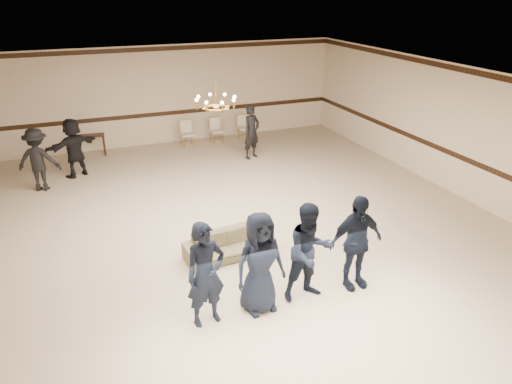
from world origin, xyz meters
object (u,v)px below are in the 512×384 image
boy_a (206,275)px  boy_b (260,263)px  settee (229,244)px  adult_right (252,132)px  boy_c (310,252)px  adult_left (38,160)px  adult_mid (74,148)px  chandelier (216,92)px  boy_d (356,242)px  banquet_chair_mid (217,131)px  console_table (92,145)px  banquet_chair_right (244,128)px  banquet_chair_left (188,134)px

boy_a → boy_b: size_ratio=1.00×
settee → adult_right: 5.90m
boy_c → adult_right: (1.72, 7.07, -0.05)m
adult_left → adult_mid: (0.90, 0.70, 0.00)m
chandelier → boy_c: bearing=-83.0°
adult_left → boy_d: bearing=146.3°
adult_right → banquet_chair_mid: (-0.55, 1.83, -0.40)m
boy_d → adult_right: 7.12m
adult_mid → boy_d: bearing=91.6°
boy_a → chandelier: bearing=60.7°
boy_d → boy_b: bearing=179.5°
boy_c → boy_a: bearing=178.4°
banquet_chair_mid → console_table: banquet_chair_mid is taller
boy_d → settee: (-1.73, 1.78, -0.62)m
adult_left → banquet_chair_mid: (5.45, 2.13, -0.40)m
settee → banquet_chair_mid: (2.00, 7.12, 0.17)m
adult_left → adult_right: same height
boy_b → boy_c: size_ratio=1.00×
boy_d → console_table: size_ratio=2.18×
adult_left → adult_mid: 1.14m
chandelier → boy_b: size_ratio=0.54×
adult_left → boy_a: bearing=129.0°
chandelier → adult_left: chandelier is taller
boy_a → banquet_chair_right: (3.97, 8.90, -0.45)m
adult_left → banquet_chair_left: 4.95m
banquet_chair_left → boy_b: bearing=-92.2°
boy_c → settee: bearing=113.3°
boy_b → boy_c: (0.90, 0.00, 0.00)m
banquet_chair_mid → boy_c: bearing=-101.3°
adult_right → banquet_chair_right: size_ratio=1.95×
chandelier → adult_left: bearing=140.4°
banquet_chair_right → adult_mid: bearing=-162.8°
boy_a → boy_c: (1.80, 0.00, 0.00)m
boy_d → console_table: bearing=111.8°
settee → adult_mid: adult_mid is taller
console_table → banquet_chair_right: bearing=3.1°
boy_d → settee: 2.56m
chandelier → banquet_chair_mid: (1.61, 5.30, -2.45)m
adult_mid → banquet_chair_right: adult_mid is taller
adult_right → banquet_chair_right: bearing=51.1°
boy_b → adult_right: size_ratio=1.06×
chandelier → banquet_chair_right: 6.40m
boy_b → console_table: 9.32m
boy_d → banquet_chair_mid: (0.27, 8.90, -0.45)m
boy_d → adult_mid: bearing=119.3°
boy_b → console_table: size_ratio=2.18×
boy_b → settee: 1.88m
adult_left → adult_mid: bearing=-123.2°
boy_b → banquet_chair_left: bearing=77.1°
settee → adult_right: size_ratio=1.06×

